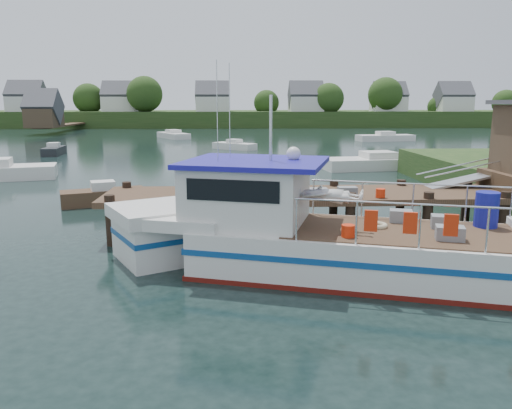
{
  "coord_description": "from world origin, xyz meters",
  "views": [
    {
      "loc": [
        -1.75,
        -16.53,
        4.36
      ],
      "look_at": [
        -1.0,
        -1.5,
        1.3
      ],
      "focal_mm": 35.0,
      "sensor_mm": 36.0,
      "label": 1
    }
  ],
  "objects_px": {
    "moored_far": "(385,137)",
    "moored_d": "(173,135)",
    "moored_e": "(54,150)",
    "moored_rowboat": "(103,196)",
    "moored_b": "(234,146)",
    "dock": "(473,167)",
    "moored_c": "(378,162)",
    "lobster_boat": "(299,234)"
  },
  "relations": [
    {
      "from": "moored_far",
      "to": "moored_d",
      "type": "distance_m",
      "value": 26.17
    },
    {
      "from": "moored_e",
      "to": "moored_rowboat",
      "type": "bearing_deg",
      "value": -81.57
    },
    {
      "from": "moored_rowboat",
      "to": "moored_far",
      "type": "xyz_separation_m",
      "value": [
        23.75,
        36.37,
        0.04
      ]
    },
    {
      "from": "moored_rowboat",
      "to": "moored_b",
      "type": "bearing_deg",
      "value": 87.82
    },
    {
      "from": "dock",
      "to": "moored_rowboat",
      "type": "height_order",
      "value": "dock"
    },
    {
      "from": "moored_d",
      "to": "moored_e",
      "type": "distance_m",
      "value": 21.87
    },
    {
      "from": "dock",
      "to": "moored_c",
      "type": "distance_m",
      "value": 16.72
    },
    {
      "from": "moored_b",
      "to": "moored_c",
      "type": "bearing_deg",
      "value": -52.09
    },
    {
      "from": "moored_c",
      "to": "moored_d",
      "type": "relative_size",
      "value": 1.17
    },
    {
      "from": "dock",
      "to": "lobster_boat",
      "type": "distance_m",
      "value": 7.69
    },
    {
      "from": "moored_d",
      "to": "moored_rowboat",
      "type": "bearing_deg",
      "value": -84.97
    },
    {
      "from": "dock",
      "to": "moored_rowboat",
      "type": "bearing_deg",
      "value": 159.22
    },
    {
      "from": "lobster_boat",
      "to": "moored_c",
      "type": "bearing_deg",
      "value": 85.27
    },
    {
      "from": "lobster_boat",
      "to": "dock",
      "type": "bearing_deg",
      "value": 47.93
    },
    {
      "from": "moored_c",
      "to": "moored_b",
      "type": "bearing_deg",
      "value": 123.77
    },
    {
      "from": "dock",
      "to": "moored_far",
      "type": "height_order",
      "value": "dock"
    },
    {
      "from": "moored_c",
      "to": "moored_e",
      "type": "bearing_deg",
      "value": 158.07
    },
    {
      "from": "moored_c",
      "to": "moored_d",
      "type": "bearing_deg",
      "value": 120.22
    },
    {
      "from": "lobster_boat",
      "to": "moored_b",
      "type": "xyz_separation_m",
      "value": [
        -1.44,
        35.51,
        -0.62
      ]
    },
    {
      "from": "moored_far",
      "to": "moored_c",
      "type": "height_order",
      "value": "moored_c"
    },
    {
      "from": "moored_b",
      "to": "moored_c",
      "type": "height_order",
      "value": "moored_c"
    },
    {
      "from": "moored_c",
      "to": "moored_e",
      "type": "xyz_separation_m",
      "value": [
        -25.18,
        10.82,
        -0.05
      ]
    },
    {
      "from": "moored_far",
      "to": "moored_c",
      "type": "distance_m",
      "value": 26.42
    },
    {
      "from": "dock",
      "to": "moored_far",
      "type": "relative_size",
      "value": 2.4
    },
    {
      "from": "lobster_boat",
      "to": "moored_d",
      "type": "height_order",
      "value": "lobster_boat"
    },
    {
      "from": "lobster_boat",
      "to": "moored_b",
      "type": "relative_size",
      "value": 2.56
    },
    {
      "from": "moored_b",
      "to": "moored_e",
      "type": "relative_size",
      "value": 1.13
    },
    {
      "from": "lobster_boat",
      "to": "moored_b",
      "type": "bearing_deg",
      "value": 109.34
    },
    {
      "from": "dock",
      "to": "moored_rowboat",
      "type": "distance_m",
      "value": 14.96
    },
    {
      "from": "moored_far",
      "to": "lobster_boat",
      "type": "bearing_deg",
      "value": -133.05
    },
    {
      "from": "moored_far",
      "to": "moored_c",
      "type": "relative_size",
      "value": 0.89
    },
    {
      "from": "moored_rowboat",
      "to": "moored_e",
      "type": "height_order",
      "value": "moored_e"
    },
    {
      "from": "moored_rowboat",
      "to": "moored_e",
      "type": "xyz_separation_m",
      "value": [
        -9.66,
        22.09,
        0.0
      ]
    },
    {
      "from": "lobster_boat",
      "to": "moored_far",
      "type": "xyz_separation_m",
      "value": [
        16.38,
        45.54,
        -0.57
      ]
    },
    {
      "from": "moored_d",
      "to": "moored_e",
      "type": "bearing_deg",
      "value": -108.61
    },
    {
      "from": "lobster_boat",
      "to": "moored_c",
      "type": "xyz_separation_m",
      "value": [
        8.15,
        20.44,
        -0.55
      ]
    },
    {
      "from": "moored_e",
      "to": "dock",
      "type": "bearing_deg",
      "value": -64.48
    },
    {
      "from": "dock",
      "to": "moored_d",
      "type": "height_order",
      "value": "dock"
    },
    {
      "from": "dock",
      "to": "lobster_boat",
      "type": "xyz_separation_m",
      "value": [
        -6.51,
        -3.9,
        -1.26
      ]
    },
    {
      "from": "moored_rowboat",
      "to": "moored_far",
      "type": "bearing_deg",
      "value": 67.37
    },
    {
      "from": "dock",
      "to": "lobster_boat",
      "type": "height_order",
      "value": "lobster_boat"
    },
    {
      "from": "moored_far",
      "to": "moored_b",
      "type": "distance_m",
      "value": 20.45
    }
  ]
}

